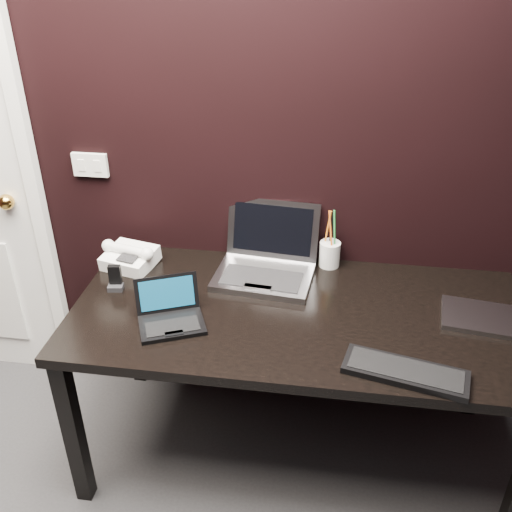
# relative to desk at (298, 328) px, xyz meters

# --- Properties ---
(wall_back) EXTENTS (4.00, 0.00, 4.00)m
(wall_back) POSITION_rel_desk_xyz_m (-0.30, 0.40, 0.64)
(wall_back) COLOR black
(wall_back) RESTS_ON ground
(wall_switch) EXTENTS (0.15, 0.02, 0.10)m
(wall_switch) POSITION_rel_desk_xyz_m (-0.92, 0.39, 0.46)
(wall_switch) COLOR silver
(wall_switch) RESTS_ON wall_back
(desk) EXTENTS (1.70, 0.80, 0.74)m
(desk) POSITION_rel_desk_xyz_m (0.00, 0.00, 0.00)
(desk) COLOR black
(desk) RESTS_ON ground
(netbook) EXTENTS (0.29, 0.28, 0.15)m
(netbook) POSITION_rel_desk_xyz_m (-0.45, -0.14, 0.11)
(netbook) COLOR black
(netbook) RESTS_ON desk
(silver_laptop) EXTENTS (0.42, 0.38, 0.27)m
(silver_laptop) POSITION_rel_desk_xyz_m (-0.16, 0.24, 0.13)
(silver_laptop) COLOR #97969B
(silver_laptop) RESTS_ON desk
(ext_keyboard) EXTENTS (0.41, 0.22, 0.03)m
(ext_keyboard) POSITION_rel_desk_xyz_m (0.37, -0.30, 0.09)
(ext_keyboard) COLOR black
(ext_keyboard) RESTS_ON desk
(closed_laptop) EXTENTS (0.31, 0.24, 0.02)m
(closed_laptop) POSITION_rel_desk_xyz_m (0.67, 0.04, 0.09)
(closed_laptop) COLOR gray
(closed_laptop) RESTS_ON desk
(desk_phone) EXTENTS (0.25, 0.22, 0.12)m
(desk_phone) POSITION_rel_desk_xyz_m (-0.73, 0.22, 0.12)
(desk_phone) COLOR white
(desk_phone) RESTS_ON desk
(mobile_phone) EXTENTS (0.06, 0.06, 0.10)m
(mobile_phone) POSITION_rel_desk_xyz_m (-0.73, 0.05, 0.12)
(mobile_phone) COLOR black
(mobile_phone) RESTS_ON desk
(pen_cup) EXTENTS (0.11, 0.11, 0.26)m
(pen_cup) POSITION_rel_desk_xyz_m (0.10, 0.35, 0.14)
(pen_cup) COLOR silver
(pen_cup) RESTS_ON desk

